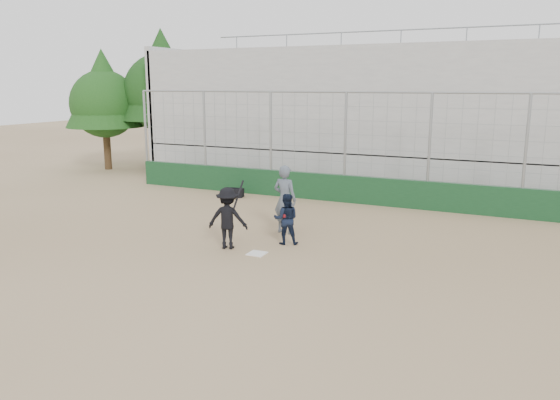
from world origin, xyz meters
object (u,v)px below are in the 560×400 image
at_px(batter_at_plate, 228,218).
at_px(catcher_crouched, 286,227).
at_px(umpire, 285,203).
at_px(equipment_bag, 233,193).

distance_m(batter_at_plate, catcher_crouched, 1.62).
height_order(batter_at_plate, catcher_crouched, batter_at_plate).
relative_size(umpire, equipment_bag, 2.15).
bearing_deg(equipment_bag, catcher_crouched, -47.76).
xyz_separation_m(batter_at_plate, catcher_crouched, (1.25, 0.97, -0.33)).
bearing_deg(equipment_bag, umpire, -44.41).
xyz_separation_m(umpire, equipment_bag, (-3.97, 3.89, -0.73)).
bearing_deg(catcher_crouched, umpire, 116.09).
bearing_deg(catcher_crouched, batter_at_plate, -142.17).
xyz_separation_m(batter_at_plate, equipment_bag, (-3.23, 5.90, -0.65)).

